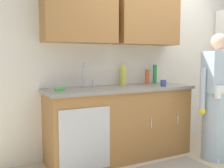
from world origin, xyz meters
TOP-DOWN VIEW (x-y plane):
  - kitchen_wall_with_uppers at (-0.14, 0.99)m, footprint 4.80×0.44m
  - counter_cabinet at (-0.55, 0.70)m, footprint 1.90×0.62m
  - countertop at (-0.55, 0.70)m, footprint 1.96×0.66m
  - sink at (-0.96, 0.71)m, footprint 0.50×0.36m
  - person_at_sink at (0.53, 0.09)m, footprint 0.55×0.34m
  - bottle_soap at (0.14, 0.89)m, footprint 0.06×0.06m
  - bottle_cleaner_spray at (-0.02, 0.86)m, footprint 0.06×0.06m
  - bottle_water_short at (-0.39, 0.90)m, footprint 0.08×0.08m
  - cup_by_sink at (-0.00, 0.51)m, footprint 0.08×0.08m
  - knife_on_counter at (-1.38, 0.89)m, footprint 0.19×0.18m
  - sponge at (-1.36, 0.65)m, footprint 0.11×0.07m

SIDE VIEW (x-z plane):
  - counter_cabinet at x=-0.55m, z-range 0.00..0.90m
  - person_at_sink at x=0.53m, z-range -0.12..1.50m
  - countertop at x=-0.55m, z-range 0.90..0.94m
  - sink at x=-0.96m, z-range 0.75..1.10m
  - knife_on_counter at x=-1.38m, z-range 0.94..0.95m
  - sponge at x=-1.36m, z-range 0.94..0.97m
  - cup_by_sink at x=0.00m, z-range 0.94..1.02m
  - bottle_cleaner_spray at x=-0.02m, z-range 0.94..1.15m
  - bottle_water_short at x=-0.39m, z-range 0.94..1.21m
  - bottle_soap at x=0.14m, z-range 0.94..1.22m
  - kitchen_wall_with_uppers at x=-0.14m, z-range 0.13..2.83m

